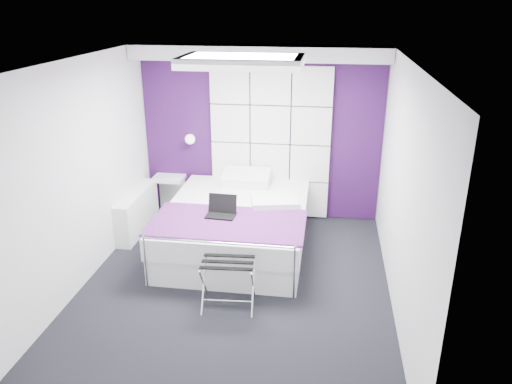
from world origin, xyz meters
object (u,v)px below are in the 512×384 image
Objects in this scene: nightstand at (169,178)px; laptop at (222,210)px; luggage_rack at (228,284)px; radiator at (137,212)px; bed at (237,224)px; wall_lamp at (191,138)px.

laptop reaches higher than nightstand.
laptop is (-0.28, 1.01, 0.43)m from luggage_rack.
bed reaches higher than radiator.
luggage_rack is at bearing -59.56° from nightstand.
wall_lamp is 1.64m from bed.
wall_lamp is 2.83m from luggage_rack.
luggage_rack is at bearing -71.73° from laptop.
wall_lamp is at bearing 49.90° from radiator.
radiator is at bearing 130.92° from luggage_rack.
wall_lamp reaches higher than radiator.
wall_lamp reaches higher than bed.
wall_lamp is 0.12× the size of radiator.
nightstand is 1.81m from laptop.
bed reaches higher than luggage_rack.
luggage_rack is (1.05, -2.46, -0.94)m from wall_lamp.
laptop is (0.77, -1.44, -0.51)m from wall_lamp.
laptop is at bearing -25.89° from radiator.
wall_lamp reaches higher than nightstand.
laptop is (1.41, -0.68, 0.41)m from radiator.
bed is at bearing 92.65° from luggage_rack.
bed is (1.53, -0.30, 0.04)m from radiator.
bed is 6.34× the size of laptop.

